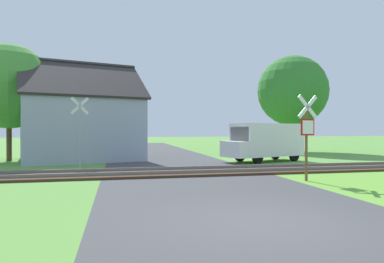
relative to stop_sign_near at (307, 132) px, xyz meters
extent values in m
plane|color=#5B933D|center=(-3.91, -4.87, -1.81)|extent=(160.00, 160.00, 0.00)
cube|color=#424244|center=(-3.91, -2.87, -1.81)|extent=(6.98, 80.00, 0.01)
cube|color=#422D1E|center=(-3.91, 3.12, -1.76)|extent=(60.00, 2.60, 0.10)
cube|color=slate|center=(-3.91, 3.84, -1.65)|extent=(60.00, 0.08, 0.12)
cube|color=slate|center=(-3.91, 2.40, -1.65)|extent=(60.00, 0.08, 0.12)
cylinder|color=brown|center=(-0.01, 0.03, -0.37)|extent=(0.10, 0.10, 2.87)
cube|color=red|center=(0.01, -0.03, 0.17)|extent=(0.60, 0.14, 0.60)
cube|color=white|center=(0.01, -0.06, 0.17)|extent=(0.49, 0.10, 0.49)
cube|color=white|center=(0.01, -0.03, 0.91)|extent=(0.87, 0.19, 0.88)
cube|color=white|center=(0.01, -0.03, 0.91)|extent=(0.87, 0.19, 0.88)
cylinder|color=#9E9EA5|center=(-8.58, 6.12, -0.16)|extent=(0.09, 0.09, 3.31)
cube|color=white|center=(-8.59, 6.18, 1.25)|extent=(0.87, 0.20, 0.88)
cube|color=white|center=(-8.59, 6.18, 1.25)|extent=(0.87, 0.20, 0.88)
cube|color=#99A3B7|center=(-9.10, 11.29, 0.10)|extent=(8.12, 7.89, 3.83)
cube|color=#332D2D|center=(-8.69, 9.74, 3.12)|extent=(7.74, 5.27, 2.55)
cube|color=#332D2D|center=(-9.50, 12.83, 3.12)|extent=(7.74, 5.27, 2.55)
cube|color=brown|center=(-7.31, 11.75, 3.31)|extent=(0.61, 0.61, 1.10)
cylinder|color=#513823|center=(-13.16, 11.13, -0.52)|extent=(0.30, 0.30, 2.58)
sphere|color=#478E38|center=(-13.16, 11.13, 2.68)|extent=(5.09, 5.09, 5.09)
cylinder|color=#513823|center=(7.90, 15.45, -0.32)|extent=(0.46, 0.46, 2.98)
sphere|color=#337A2D|center=(7.90, 15.45, 3.40)|extent=(5.96, 5.96, 5.96)
cube|color=white|center=(1.90, 7.51, -0.52)|extent=(4.59, 3.13, 1.90)
cube|color=white|center=(-0.42, 6.74, -1.02)|extent=(1.23, 1.93, 0.90)
cube|color=#19232D|center=(-0.07, 6.86, -0.19)|extent=(0.55, 1.54, 0.85)
cube|color=navy|center=(1.60, 8.42, -0.85)|extent=(3.59, 1.20, 0.16)
cylinder|color=black|center=(0.30, 7.80, -1.47)|extent=(0.70, 0.39, 0.68)
cylinder|color=black|center=(0.79, 6.32, -1.47)|extent=(0.70, 0.39, 0.68)
cylinder|color=black|center=(3.01, 8.71, -1.47)|extent=(0.70, 0.39, 0.68)
cylinder|color=black|center=(3.50, 7.23, -1.47)|extent=(0.70, 0.39, 0.68)
camera|label=1|loc=(-6.80, -11.33, 0.08)|focal=32.00mm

